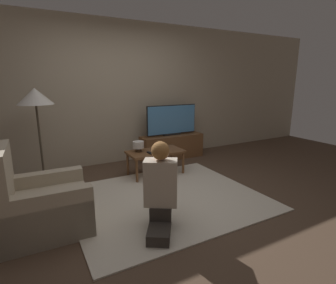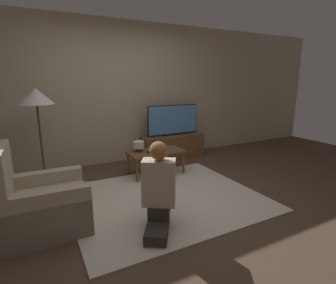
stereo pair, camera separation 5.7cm
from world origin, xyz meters
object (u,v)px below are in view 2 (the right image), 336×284
(armchair, at_px, (39,205))
(person_kneeling, at_px, (159,187))
(tv, at_px, (173,120))
(floor_lamp, at_px, (36,101))
(coffee_table, at_px, (156,153))
(table_lamp, at_px, (139,145))

(armchair, relative_size, person_kneeling, 1.01)
(tv, relative_size, floor_lamp, 0.74)
(floor_lamp, height_order, armchair, floor_lamp)
(armchair, bearing_deg, coffee_table, -60.00)
(tv, height_order, floor_lamp, floor_lamp)
(armchair, bearing_deg, floor_lamp, -3.29)
(floor_lamp, height_order, table_lamp, floor_lamp)
(tv, distance_m, floor_lamp, 2.44)
(armchair, distance_m, table_lamp, 1.87)
(tv, height_order, table_lamp, tv)
(table_lamp, bearing_deg, floor_lamp, 167.05)
(person_kneeling, distance_m, table_lamp, 1.64)
(armchair, bearing_deg, person_kneeling, -113.62)
(coffee_table, bearing_deg, person_kneeling, -113.94)
(person_kneeling, xyz_separation_m, table_lamp, (0.40, 1.59, 0.04))
(tv, distance_m, table_lamp, 1.18)
(tv, xyz_separation_m, coffee_table, (-0.71, -0.71, -0.41))
(floor_lamp, xyz_separation_m, person_kneeling, (1.00, -1.91, -0.79))
(floor_lamp, relative_size, person_kneeling, 1.54)
(coffee_table, height_order, person_kneeling, person_kneeling)
(person_kneeling, relative_size, table_lamp, 5.19)
(coffee_table, distance_m, armchair, 2.03)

